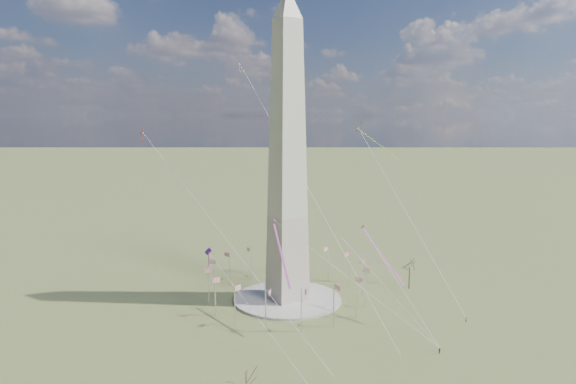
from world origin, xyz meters
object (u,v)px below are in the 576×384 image
washington_monument (287,157)px  tree_near (410,267)px  person_east (466,320)px  kite_delta_black (361,130)px

washington_monument → tree_near: washington_monument is taller
person_east → washington_monument: bearing=-59.6°
tree_near → person_east: tree_near is taller
washington_monument → kite_delta_black: (39.44, 11.39, 7.95)m
person_east → kite_delta_black: (3.61, 55.28, 55.09)m
washington_monument → kite_delta_black: size_ratio=6.74×
tree_near → washington_monument: bearing=163.7°
kite_delta_black → tree_near: bearing=54.1°
kite_delta_black → washington_monument: bearing=-28.7°
washington_monument → tree_near: size_ratio=8.77×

